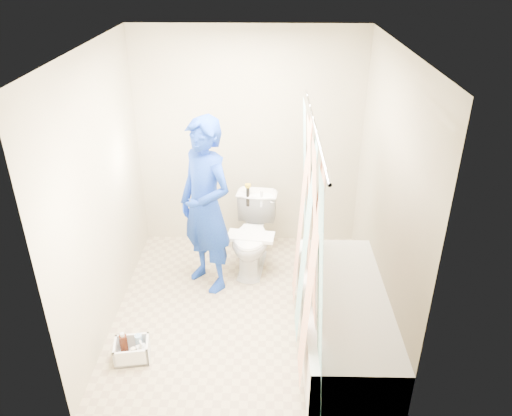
{
  "coord_description": "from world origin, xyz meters",
  "views": [
    {
      "loc": [
        0.19,
        -3.74,
        3.06
      ],
      "look_at": [
        0.09,
        0.43,
        0.86
      ],
      "focal_mm": 35.0,
      "sensor_mm": 36.0,
      "label": 1
    }
  ],
  "objects_px": {
    "toilet": "(253,236)",
    "plumber": "(206,207)",
    "bathtub": "(343,317)",
    "cleaning_caddy": "(133,351)"
  },
  "relations": [
    {
      "from": "toilet",
      "to": "plumber",
      "type": "xyz_separation_m",
      "value": [
        -0.44,
        -0.29,
        0.49
      ]
    },
    {
      "from": "bathtub",
      "to": "plumber",
      "type": "height_order",
      "value": "plumber"
    },
    {
      "from": "bathtub",
      "to": "cleaning_caddy",
      "type": "height_order",
      "value": "bathtub"
    },
    {
      "from": "toilet",
      "to": "plumber",
      "type": "distance_m",
      "value": 0.72
    },
    {
      "from": "plumber",
      "to": "cleaning_caddy",
      "type": "xyz_separation_m",
      "value": [
        -0.52,
        -1.08,
        -0.79
      ]
    },
    {
      "from": "bathtub",
      "to": "plumber",
      "type": "xyz_separation_m",
      "value": [
        -1.23,
        0.84,
        0.61
      ]
    },
    {
      "from": "bathtub",
      "to": "cleaning_caddy",
      "type": "xyz_separation_m",
      "value": [
        -1.75,
        -0.23,
        -0.19
      ]
    },
    {
      "from": "plumber",
      "to": "cleaning_caddy",
      "type": "bearing_deg",
      "value": -72.58
    },
    {
      "from": "toilet",
      "to": "cleaning_caddy",
      "type": "xyz_separation_m",
      "value": [
        -0.96,
        -1.37,
        -0.3
      ]
    },
    {
      "from": "bathtub",
      "to": "plumber",
      "type": "relative_size",
      "value": 1.0
    }
  ]
}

